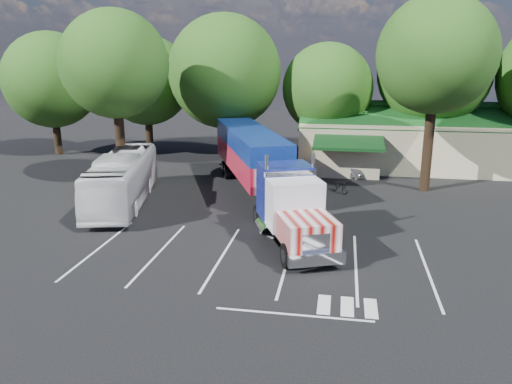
% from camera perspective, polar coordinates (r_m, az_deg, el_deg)
% --- Properties ---
extents(ground, '(120.00, 120.00, 0.00)m').
position_cam_1_polar(ground, '(29.97, -1.20, -3.02)').
color(ground, black).
rests_on(ground, ground).
extents(event_hall, '(24.20, 14.12, 5.55)m').
position_cam_1_polar(event_hall, '(47.01, 19.96, 5.59)').
color(event_hall, tan).
rests_on(event_hall, ground).
extents(tree_row_a, '(9.00, 9.00, 11.68)m').
position_cam_1_polar(tree_row_a, '(52.28, -22.35, 11.75)').
color(tree_row_a, black).
rests_on(tree_row_a, ground).
extents(tree_row_b, '(8.40, 8.40, 11.35)m').
position_cam_1_polar(tree_row_b, '(49.36, -12.42, 12.34)').
color(tree_row_b, black).
rests_on(tree_row_b, ground).
extents(tree_row_c, '(10.00, 10.00, 13.05)m').
position_cam_1_polar(tree_row_c, '(45.36, -3.60, 13.56)').
color(tree_row_c, black).
rests_on(tree_row_c, ground).
extents(tree_row_d, '(8.00, 8.00, 10.60)m').
position_cam_1_polar(tree_row_d, '(45.52, 8.15, 11.61)').
color(tree_row_d, black).
rests_on(tree_row_d, ground).
extents(tree_row_e, '(9.60, 9.60, 12.90)m').
position_cam_1_polar(tree_row_e, '(46.53, 19.68, 12.83)').
color(tree_row_e, black).
rests_on(tree_row_e, ground).
extents(tree_near_left, '(7.60, 7.60, 12.65)m').
position_cam_1_polar(tree_near_left, '(37.50, -15.84, 13.83)').
color(tree_near_left, black).
rests_on(tree_near_left, ground).
extents(tree_near_right, '(8.00, 8.00, 13.50)m').
position_cam_1_polar(tree_near_right, '(36.89, 19.91, 14.50)').
color(tree_near_right, black).
rests_on(tree_near_right, ground).
extents(semi_truck, '(10.75, 21.34, 4.60)m').
position_cam_1_polar(semi_truck, '(32.96, 0.32, 3.37)').
color(semi_truck, black).
rests_on(semi_truck, ground).
extents(woman, '(0.51, 0.66, 1.62)m').
position_cam_1_polar(woman, '(25.57, 3.10, -4.42)').
color(woman, black).
rests_on(woman, ground).
extents(bicycle, '(1.59, 1.80, 0.94)m').
position_cam_1_polar(bicycle, '(35.99, 9.57, 0.70)').
color(bicycle, black).
rests_on(bicycle, ground).
extents(tour_bus, '(5.35, 12.16, 3.30)m').
position_cam_1_polar(tour_bus, '(33.77, -14.97, 1.48)').
color(tour_bus, silver).
rests_on(tour_bus, ground).
extents(silver_sedan, '(4.08, 3.06, 1.29)m').
position_cam_1_polar(silver_sedan, '(41.03, 9.83, 2.75)').
color(silver_sedan, '#9C9EA4').
rests_on(silver_sedan, ground).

